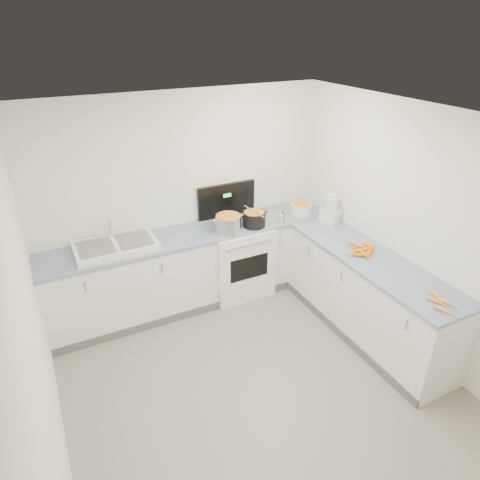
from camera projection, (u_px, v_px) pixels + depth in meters
name	position (u px, v px, depth m)	size (l,w,h in m)	color
floor	(264.00, 392.00, 4.06)	(3.50, 4.00, 0.00)	gray
ceiling	(273.00, 127.00, 2.91)	(3.50, 4.00, 0.00)	white
wall_back	(184.00, 199.00, 5.08)	(3.50, 2.50, 0.00)	white
wall_left	(36.00, 347.00, 2.79)	(4.00, 2.50, 0.00)	white
wall_right	(422.00, 237.00, 4.19)	(4.00, 2.50, 0.00)	white
counter_back	(196.00, 267.00, 5.20)	(3.50, 0.62, 0.94)	white
counter_right	(367.00, 295.00, 4.66)	(0.62, 2.20, 0.94)	white
stove	(237.00, 257.00, 5.40)	(0.76, 0.65, 1.36)	white
sink	(116.00, 246.00, 4.61)	(0.86, 0.52, 0.31)	white
steel_pot	(228.00, 224.00, 4.97)	(0.31, 0.31, 0.22)	silver
black_pot	(254.00, 220.00, 5.11)	(0.28, 0.28, 0.20)	black
wooden_spoon	(254.00, 212.00, 5.06)	(0.02, 0.02, 0.41)	#AD7A47
mixing_bowl	(301.00, 209.00, 5.45)	(0.27, 0.27, 0.13)	white
extract_bottle	(282.00, 218.00, 5.22)	(0.04, 0.04, 0.11)	#593319
spice_jar	(281.00, 219.00, 5.19)	(0.06, 0.06, 0.10)	#E5B266
food_processor	(331.00, 210.00, 5.18)	(0.24, 0.26, 0.35)	white
carrot_pile	(363.00, 250.00, 4.54)	(0.41, 0.43, 0.09)	orange
peeled_carrots	(441.00, 303.00, 3.72)	(0.21, 0.36, 0.04)	orange
peelings	(96.00, 246.00, 4.51)	(0.22, 0.25, 0.01)	tan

